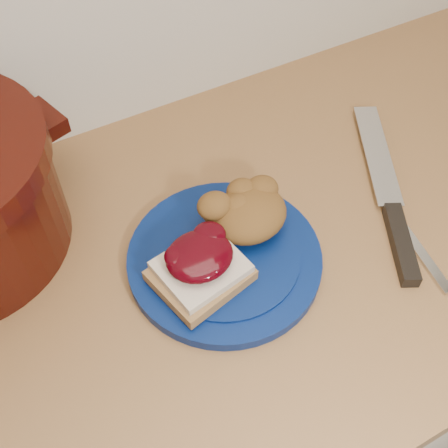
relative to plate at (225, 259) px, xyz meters
name	(u,v)px	position (x,y,z in m)	size (l,w,h in m)	color
base_cabinet	(214,399)	(-0.02, 0.01, -0.48)	(4.00, 0.60, 0.86)	beige
plate	(225,259)	(0.00, 0.00, 0.00)	(0.24, 0.24, 0.02)	#051952
sandwich	(200,266)	(-0.04, -0.02, 0.03)	(0.12, 0.11, 0.05)	olive
stuffing_mound	(249,214)	(0.05, 0.02, 0.04)	(0.10, 0.09, 0.05)	brown
chef_knife	(394,217)	(0.23, -0.05, 0.00)	(0.17, 0.30, 0.02)	black
butter_knife	(412,240)	(0.23, -0.09, 0.00)	(0.17, 0.01, 0.00)	silver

